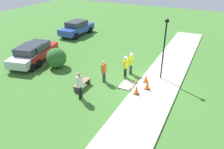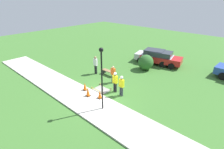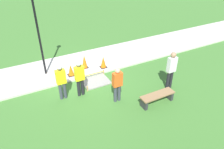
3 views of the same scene
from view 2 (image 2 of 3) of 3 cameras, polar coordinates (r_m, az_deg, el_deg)
The scene contains 15 objects.
ground_plane at distance 13.95m, azimuth -3.33°, elevation -6.86°, with size 60.00×60.00×0.00m, color #3D702D.
sidewalk at distance 13.15m, azimuth -7.73°, elevation -8.95°, with size 28.00×2.79×0.10m.
wet_concrete_patch at distance 14.66m, azimuth -3.47°, elevation -5.03°, with size 1.34×1.01×0.28m.
traffic_cone_near_patch at distance 14.51m, azimuth -8.83°, elevation -3.92°, with size 0.34×0.34×0.64m.
traffic_cone_far_patch at distance 13.63m, azimuth -7.88°, elevation -5.60°, with size 0.34×0.34×0.75m.
traffic_cone_sidewalk_edge at distance 13.31m, azimuth -4.03°, elevation -6.57°, with size 0.34×0.34×0.60m.
park_bench at distance 17.25m, azimuth -1.04°, elevation 0.81°, with size 1.53×0.44×0.46m.
worker_supervisor at distance 13.97m, azimuth 1.03°, elevation -1.92°, with size 0.40×0.25×1.74m.
worker_assistant at distance 13.44m, azimuth 3.11°, elevation -3.19°, with size 0.40×0.25×1.71m.
bystander_in_orange_shirt at distance 15.51m, azimuth 0.37°, elevation 0.37°, with size 0.40×0.22×1.61m.
bystander_in_gray_shirt at distance 17.34m, azimuth -5.40°, elevation 3.46°, with size 0.40×0.24×1.84m.
lamppost_near at distance 10.98m, azimuth -3.39°, elevation 1.05°, with size 0.28×0.28×4.32m.
parked_car_silver at distance 20.92m, azimuth 13.54°, elevation 5.89°, with size 4.52×2.80×1.56m.
parked_car_red at distance 20.62m, azimuth 15.73°, elevation 5.32°, with size 4.77×2.81×1.52m.
shrub_rounded_near at distance 18.74m, azimuth 10.95°, elevation 3.94°, with size 1.62×1.62×1.62m.
Camera 2 is at (8.64, -8.20, 7.26)m, focal length 28.00 mm.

